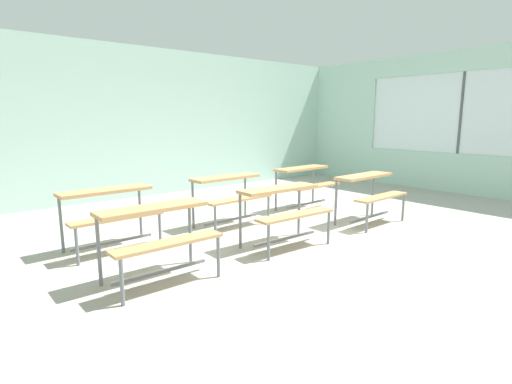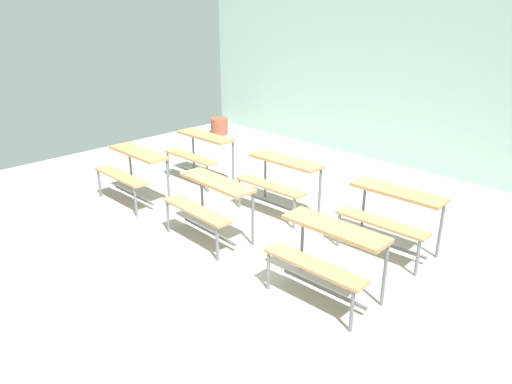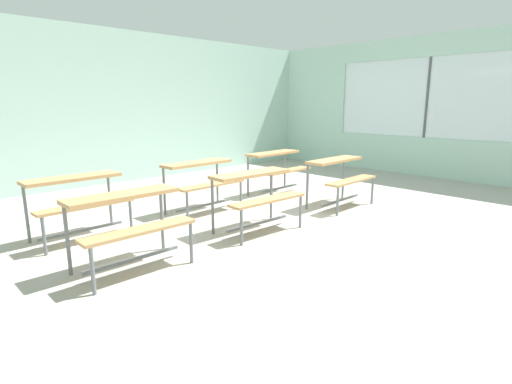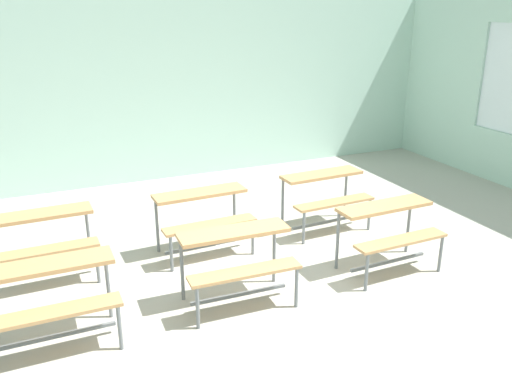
{
  "view_description": "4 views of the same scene",
  "coord_description": "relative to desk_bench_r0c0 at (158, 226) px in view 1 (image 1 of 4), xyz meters",
  "views": [
    {
      "loc": [
        -3.8,
        -3.3,
        1.6
      ],
      "look_at": [
        -0.36,
        0.82,
        0.6
      ],
      "focal_mm": 28.0,
      "sensor_mm": 36.0,
      "label": 1
    },
    {
      "loc": [
        3.82,
        -3.22,
        2.79
      ],
      "look_at": [
        -0.18,
        0.79,
        0.52
      ],
      "focal_mm": 33.87,
      "sensor_mm": 36.0,
      "label": 2
    },
    {
      "loc": [
        -3.8,
        -3.3,
        1.6
      ],
      "look_at": [
        -0.47,
        0.16,
        0.52
      ],
      "focal_mm": 28.0,
      "sensor_mm": 36.0,
      "label": 3
    },
    {
      "loc": [
        -2.12,
        -4.13,
        2.84
      ],
      "look_at": [
        0.25,
        1.28,
        0.74
      ],
      "focal_mm": 37.29,
      "sensor_mm": 36.0,
      "label": 4
    }
  ],
  "objects": [
    {
      "name": "desk_bench_r1c1",
      "position": [
        1.77,
        1.22,
        0.0
      ],
      "size": [
        1.12,
        0.62,
        0.74
      ],
      "rotation": [
        0.0,
        0.0,
        0.03
      ],
      "color": "tan",
      "rests_on": "ground"
    },
    {
      "name": "desk_bench_r1c2",
      "position": [
        3.46,
        1.27,
        0.0
      ],
      "size": [
        1.12,
        0.63,
        0.74
      ],
      "rotation": [
        0.0,
        0.0,
        0.04
      ],
      "color": "tan",
      "rests_on": "ground"
    },
    {
      "name": "ground",
      "position": [
        2.12,
        -0.21,
        -0.59
      ],
      "size": [
        10.0,
        9.0,
        0.05
      ],
      "primitive_type": "cube",
      "color": "#ADA89E"
    },
    {
      "name": "desk_bench_r1c0",
      "position": [
        -0.01,
        1.27,
        0.0
      ],
      "size": [
        1.11,
        0.61,
        0.74
      ],
      "rotation": [
        0.0,
        0.0,
        0.02
      ],
      "color": "tan",
      "rests_on": "ground"
    },
    {
      "name": "desk_bench_r0c0",
      "position": [
        0.0,
        0.0,
        0.0
      ],
      "size": [
        1.1,
        0.59,
        0.74
      ],
      "rotation": [
        0.0,
        0.0,
        -0.0
      ],
      "color": "tan",
      "rests_on": "ground"
    },
    {
      "name": "desk_bench_r0c2",
      "position": [
        3.51,
        -0.01,
        0.0
      ],
      "size": [
        1.12,
        0.62,
        0.74
      ],
      "rotation": [
        0.0,
        0.0,
        0.03
      ],
      "color": "tan",
      "rests_on": "ground"
    },
    {
      "name": "wall_back",
      "position": [
        2.12,
        4.29,
        0.94
      ],
      "size": [
        10.0,
        0.12,
        3.0
      ],
      "primitive_type": "cube",
      "color": "silver",
      "rests_on": "ground"
    },
    {
      "name": "desk_bench_r0c1",
      "position": [
        1.72,
        0.01,
        0.0
      ],
      "size": [
        1.12,
        0.63,
        0.74
      ],
      "rotation": [
        0.0,
        0.0,
        -0.03
      ],
      "color": "tan",
      "rests_on": "ground"
    },
    {
      "name": "wall_right",
      "position": [
        7.12,
        -0.34,
        0.88
      ],
      "size": [
        0.12,
        9.0,
        3.0
      ],
      "color": "silver",
      "rests_on": "ground"
    }
  ]
}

